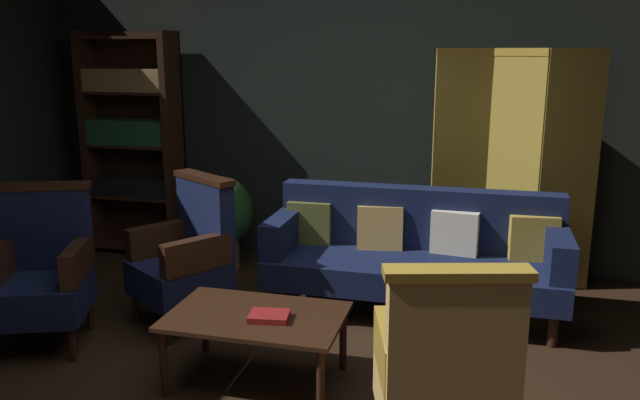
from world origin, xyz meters
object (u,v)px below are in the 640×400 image
Objects in this scene: folding_screen at (513,166)px; armchair_wing_right at (42,271)px; book_red_leather at (269,316)px; velvet_couch at (415,250)px; armchair_gilt_accent at (444,373)px; armchair_wing_left at (187,256)px; potted_plant at (222,216)px; bookshelf at (133,139)px; coffee_table at (256,322)px.

folding_screen reaches higher than armchair_wing_right.
folding_screen reaches higher than book_red_leather.
armchair_gilt_accent is at bearing -79.92° from velvet_couch.
velvet_couch is 2.56m from armchair_wing_right.
armchair_wing_left is (-2.20, -1.35, -0.50)m from folding_screen.
folding_screen is 0.90× the size of velvet_couch.
potted_plant is (-2.05, 2.34, -0.01)m from armchair_gilt_accent.
bookshelf is 1.97× the size of armchair_wing_left.
armchair_gilt_accent is 1.11m from book_red_leather.
bookshelf is at bearing 133.42° from coffee_table.
bookshelf reaches higher than potted_plant.
armchair_gilt_accent and armchair_wing_left have the same top height.
coffee_table is at bearing -61.59° from potted_plant.
bookshelf is at bearing 134.16° from book_red_leather.
coffee_table is 4.56× the size of book_red_leather.
folding_screen reaches higher than armchair_wing_left.
armchair_gilt_accent is 1.00× the size of armchair_wing_right.
potted_plant is 2.12m from book_red_leather.
potted_plant is (-2.40, -0.24, -0.51)m from folding_screen.
bookshelf reaches higher than armchair_gilt_accent.
armchair_wing_right is at bearing -77.42° from bookshelf.
book_red_leather is (1.61, -0.19, -0.05)m from armchair_wing_right.
folding_screen reaches higher than armchair_gilt_accent.
velvet_couch is 2.12× the size of coffee_table.
velvet_couch is at bearing -133.74° from folding_screen.
folding_screen is 2.63m from armchair_wing_left.
armchair_gilt_accent is 2.22m from armchair_wing_left.
folding_screen is 0.93× the size of bookshelf.
coffee_table is (-0.76, -1.32, -0.08)m from velvet_couch.
armchair_wing_left reaches higher than coffee_table.
folding_screen is 2.53m from book_red_leather.
bookshelf is 1.18m from potted_plant.
potted_plant reaches higher than coffee_table.
book_red_leather is at bearing -59.92° from potted_plant.
armchair_gilt_accent is (3.03, -2.60, -0.59)m from bookshelf.
armchair_gilt_accent is (0.33, -1.87, 0.03)m from velvet_couch.
book_red_leather is (2.04, -2.10, -0.65)m from bookshelf.
book_red_leather is (1.06, -1.83, -0.04)m from potted_plant.
bookshelf is 2.87m from velvet_couch.
armchair_wing_left is 1.13m from potted_plant.
coffee_table is at bearing -46.58° from bookshelf.
potted_plant is (-1.72, 0.47, 0.02)m from velvet_couch.
armchair_gilt_accent is (1.09, -0.55, 0.12)m from coffee_table.
bookshelf is 2.48× the size of potted_plant.
coffee_table is 0.96× the size of armchair_gilt_accent.
armchair_wing_left is 0.93m from armchair_wing_right.
potted_plant is at bearing 120.08° from book_red_leather.
coffee_table is at bearing 153.18° from armchair_gilt_accent.
armchair_gilt_accent is at bearing -97.74° from folding_screen.
armchair_wing_right is (-2.27, -1.17, 0.03)m from velvet_couch.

